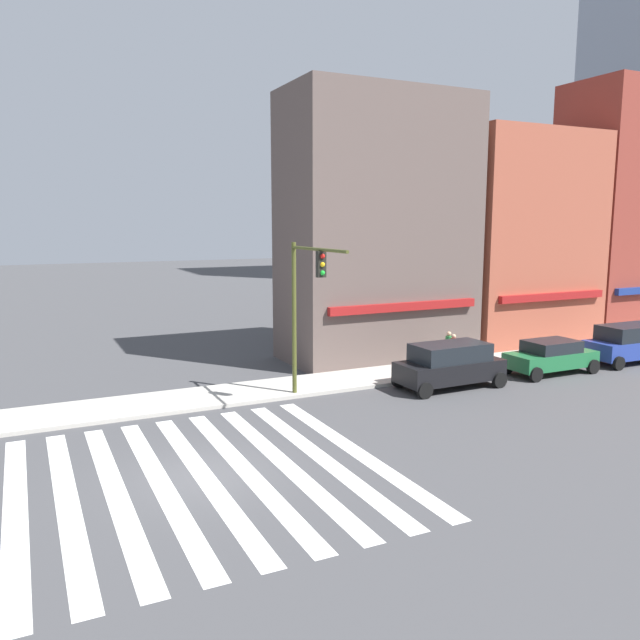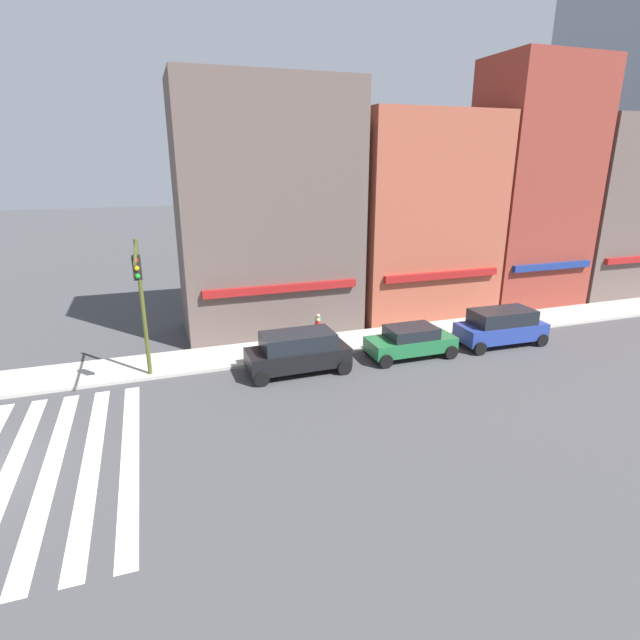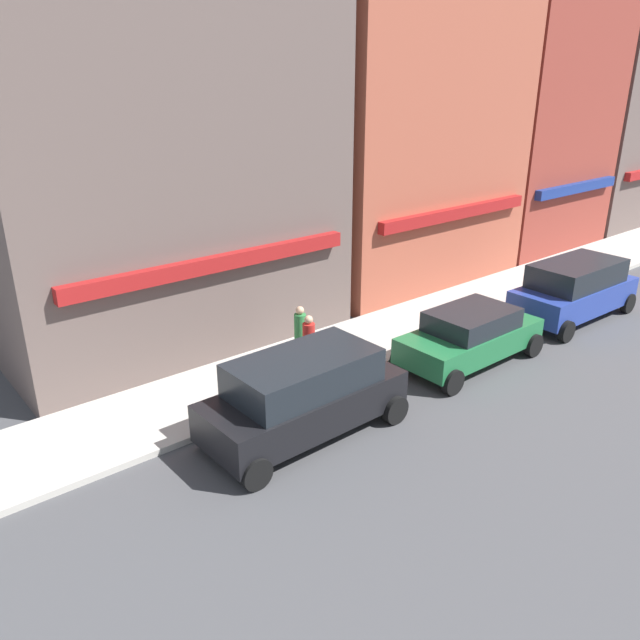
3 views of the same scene
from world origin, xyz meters
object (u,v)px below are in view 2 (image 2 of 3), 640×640
at_px(traffic_signal, 141,291).
at_px(suv_black, 298,351).
at_px(pedestrian_red_jacket, 318,334).
at_px(suv_blue, 501,326).
at_px(sedan_green, 411,341).
at_px(pedestrian_green_top, 318,330).

relative_size(traffic_signal, suv_black, 1.33).
bearing_deg(pedestrian_red_jacket, suv_black, -56.11).
relative_size(suv_blue, pedestrian_red_jacket, 2.68).
xyz_separation_m(sedan_green, suv_blue, (5.40, 0.00, 0.19)).
xyz_separation_m(sedan_green, pedestrian_red_jacket, (-4.25, 1.87, 0.23)).
bearing_deg(suv_black, suv_blue, -0.85).
bearing_deg(pedestrian_green_top, traffic_signal, -25.63).
height_order(sedan_green, pedestrian_green_top, pedestrian_green_top).
height_order(suv_black, pedestrian_red_jacket, suv_black).
distance_m(sedan_green, pedestrian_green_top, 4.75).
xyz_separation_m(suv_black, suv_blue, (11.27, 0.00, 0.00)).
bearing_deg(suv_blue, suv_black, -178.65).
xyz_separation_m(traffic_signal, sedan_green, (12.39, -0.66, -3.44)).
bearing_deg(pedestrian_green_top, suv_blue, 126.79).
bearing_deg(traffic_signal, suv_black, -5.78).
distance_m(suv_black, pedestrian_green_top, 3.14).
height_order(pedestrian_green_top, pedestrian_red_jacket, same).
height_order(suv_black, suv_blue, same).
bearing_deg(sedan_green, suv_blue, -0.01).
distance_m(pedestrian_green_top, pedestrian_red_jacket, 0.70).
height_order(suv_blue, pedestrian_red_jacket, suv_blue).
bearing_deg(pedestrian_red_jacket, sedan_green, 51.15).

